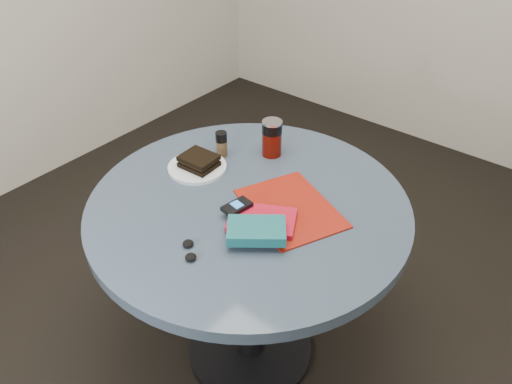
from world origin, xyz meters
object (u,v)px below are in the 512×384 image
Objects in this scene: plate at (197,167)px; red_book at (262,220)px; magazine at (290,208)px; headphones at (189,250)px; table at (249,241)px; soda_can at (272,138)px; pepper_grinder at (222,144)px; sandwich at (199,161)px; novel at (256,231)px; mp3_player at (237,207)px.

red_book reaches higher than plate.
headphones reaches higher than magazine.
plate is 2.26× the size of headphones.
magazine is (0.12, 0.05, 0.17)m from table.
headphones reaches higher than plate.
soda_can is 0.41× the size of magazine.
pepper_grinder is 0.47× the size of red_book.
magazine is at bearing 2.46° from sandwich.
plate is at bearing -152.18° from magazine.
magazine is 0.34m from headphones.
soda_can is (0.13, 0.23, 0.03)m from sandwich.
soda_can is at bearing 112.74° from table.
red_book is 0.23m from headphones.
mp3_player is at bearing 116.87° from novel.
magazine is 3.35× the size of mp3_player.
magazine is 1.96× the size of novel.
pepper_grinder is 0.40m from red_book.
plate is at bearing -121.06° from soda_can.
sandwich is at bearing 27.91° from plate.
soda_can is at bearing 59.80° from sandwich.
table is 7.64× the size of soda_can.
sandwich is 0.28m from mp3_player.
red_book is at bearing -15.12° from sandwich.
sandwich is 0.37m from magazine.
soda_can reaches higher than pepper_grinder.
pepper_grinder is (0.01, 0.12, 0.04)m from plate.
magazine is 0.11m from red_book.
plate is 2.09× the size of mp3_player.
soda_can is at bearing 162.54° from magazine.
table is 0.27m from novel.
soda_can reaches higher than table.
sandwich is at bearing 118.99° from novel.
soda_can reaches higher than red_book.
soda_can is 0.56m from headphones.
pepper_grinder is at bearing -170.07° from magazine.
red_book is 0.08m from novel.
headphones is at bearing -137.71° from red_book.
soda_can is 1.38× the size of mp3_player.
novel is (0.01, -0.18, 0.03)m from magazine.
novel is (0.13, -0.13, 0.20)m from table.
mp3_player is 1.08× the size of headphones.
table is at bearing -31.42° from pepper_grinder.
novel is 1.84× the size of headphones.
sandwich is 0.35m from red_book.
novel is (0.24, -0.39, -0.03)m from soda_can.
mp3_player reaches higher than headphones.
soda_can reaches higher than sandwich.
novel is at bearing -25.26° from mp3_player.
soda_can is 1.50× the size of headphones.
table is at bearing 121.44° from red_book.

